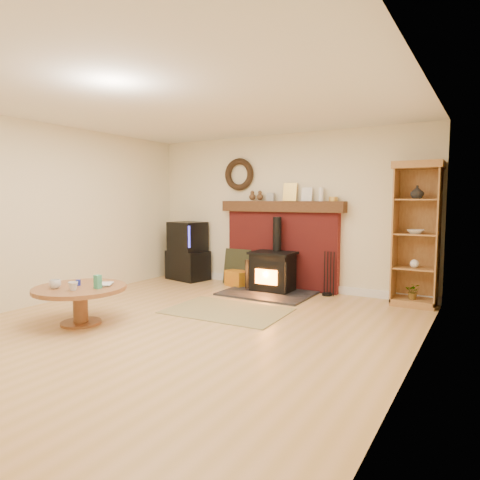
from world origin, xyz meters
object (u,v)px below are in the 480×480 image
Objects in this scene: curio_cabinet at (416,234)px; coffee_table at (80,294)px; wood_stove at (272,273)px; tv_unit at (188,252)px.

curio_cabinet is 4.57m from coffee_table.
coffee_table is at bearing -113.22° from wood_stove.
coffee_table is at bearing -77.24° from tv_unit.
coffee_table is (-1.19, -2.79, 0.06)m from wood_stove.
wood_stove is 1.89m from tv_unit.
wood_stove is at bearing 66.78° from coffee_table.
wood_stove reaches higher than coffee_table.
wood_stove is 0.69× the size of curio_cabinet.
curio_cabinet reaches higher than tv_unit.
curio_cabinet is 1.86× the size of coffee_table.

